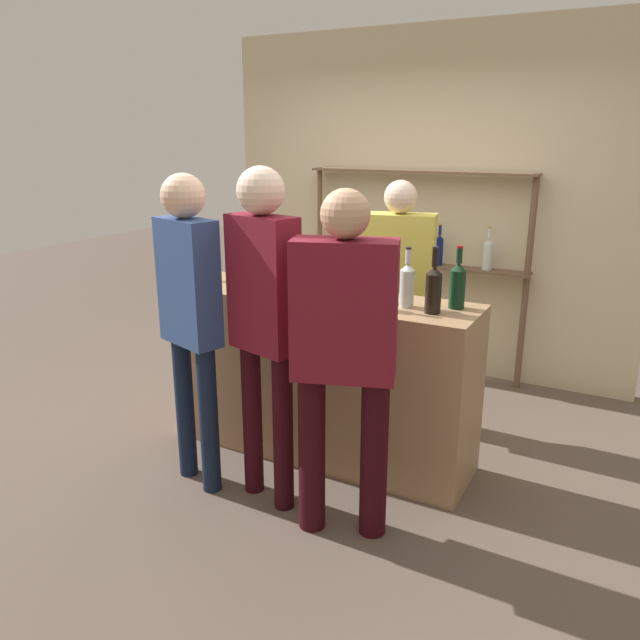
{
  "coord_description": "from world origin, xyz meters",
  "views": [
    {
      "loc": [
        1.72,
        -3.2,
        1.97
      ],
      "look_at": [
        0.0,
        0.0,
        0.89
      ],
      "focal_mm": 35.0,
      "sensor_mm": 36.0,
      "label": 1
    }
  ],
  "objects_px": {
    "server_behind_counter": "(397,284)",
    "customer_center": "(264,308)",
    "counter_bottle_4": "(322,281)",
    "counter_bottle_5": "(361,284)",
    "counter_bottle_1": "(458,284)",
    "customer_right": "(344,344)",
    "counter_bottle_2": "(433,288)",
    "cork_jar": "(304,276)",
    "wine_glass": "(213,263)",
    "counter_bottle_3": "(407,284)",
    "ice_bucket": "(293,276)",
    "counter_bottle_0": "(353,276)",
    "customer_left": "(190,304)"
  },
  "relations": [
    {
      "from": "ice_bucket",
      "to": "counter_bottle_0",
      "type": "bearing_deg",
      "value": 11.92
    },
    {
      "from": "counter_bottle_2",
      "to": "counter_bottle_5",
      "type": "xyz_separation_m",
      "value": [
        -0.39,
        -0.06,
        -0.01
      ]
    },
    {
      "from": "counter_bottle_3",
      "to": "customer_center",
      "type": "relative_size",
      "value": 0.19
    },
    {
      "from": "counter_bottle_2",
      "to": "server_behind_counter",
      "type": "xyz_separation_m",
      "value": [
        -0.5,
        0.78,
        -0.2
      ]
    },
    {
      "from": "server_behind_counter",
      "to": "customer_center",
      "type": "relative_size",
      "value": 0.92
    },
    {
      "from": "counter_bottle_3",
      "to": "ice_bucket",
      "type": "xyz_separation_m",
      "value": [
        -0.71,
        -0.05,
        -0.02
      ]
    },
    {
      "from": "counter_bottle_5",
      "to": "cork_jar",
      "type": "distance_m",
      "value": 0.57
    },
    {
      "from": "ice_bucket",
      "to": "customer_right",
      "type": "bearing_deg",
      "value": -43.97
    },
    {
      "from": "counter_bottle_4",
      "to": "wine_glass",
      "type": "bearing_deg",
      "value": 168.39
    },
    {
      "from": "counter_bottle_2",
      "to": "wine_glass",
      "type": "distance_m",
      "value": 1.53
    },
    {
      "from": "ice_bucket",
      "to": "wine_glass",
      "type": "bearing_deg",
      "value": 173.23
    },
    {
      "from": "counter_bottle_4",
      "to": "customer_right",
      "type": "height_order",
      "value": "customer_right"
    },
    {
      "from": "cork_jar",
      "to": "server_behind_counter",
      "type": "distance_m",
      "value": 0.73
    },
    {
      "from": "counter_bottle_0",
      "to": "ice_bucket",
      "type": "distance_m",
      "value": 0.37
    },
    {
      "from": "counter_bottle_2",
      "to": "counter_bottle_3",
      "type": "distance_m",
      "value": 0.17
    },
    {
      "from": "counter_bottle_2",
      "to": "server_behind_counter",
      "type": "bearing_deg",
      "value": 122.86
    },
    {
      "from": "counter_bottle_3",
      "to": "cork_jar",
      "type": "xyz_separation_m",
      "value": [
        -0.73,
        0.13,
        -0.06
      ]
    },
    {
      "from": "customer_left",
      "to": "server_behind_counter",
      "type": "bearing_deg",
      "value": -8.25
    },
    {
      "from": "counter_bottle_1",
      "to": "customer_right",
      "type": "relative_size",
      "value": 0.2
    },
    {
      "from": "counter_bottle_5",
      "to": "ice_bucket",
      "type": "bearing_deg",
      "value": 172.06
    },
    {
      "from": "wine_glass",
      "to": "ice_bucket",
      "type": "height_order",
      "value": "ice_bucket"
    },
    {
      "from": "counter_bottle_1",
      "to": "counter_bottle_5",
      "type": "distance_m",
      "value": 0.53
    },
    {
      "from": "counter_bottle_0",
      "to": "customer_right",
      "type": "bearing_deg",
      "value": -67.58
    },
    {
      "from": "counter_bottle_4",
      "to": "customer_left",
      "type": "distance_m",
      "value": 0.75
    },
    {
      "from": "cork_jar",
      "to": "server_behind_counter",
      "type": "height_order",
      "value": "server_behind_counter"
    },
    {
      "from": "customer_left",
      "to": "counter_bottle_2",
      "type": "bearing_deg",
      "value": -45.29
    },
    {
      "from": "counter_bottle_4",
      "to": "counter_bottle_5",
      "type": "relative_size",
      "value": 0.96
    },
    {
      "from": "counter_bottle_1",
      "to": "cork_jar",
      "type": "xyz_separation_m",
      "value": [
        -0.99,
        0.03,
        -0.06
      ]
    },
    {
      "from": "counter_bottle_4",
      "to": "server_behind_counter",
      "type": "height_order",
      "value": "server_behind_counter"
    },
    {
      "from": "counter_bottle_0",
      "to": "counter_bottle_3",
      "type": "relative_size",
      "value": 1.02
    },
    {
      "from": "cork_jar",
      "to": "server_behind_counter",
      "type": "bearing_deg",
      "value": 56.33
    },
    {
      "from": "counter_bottle_3",
      "to": "server_behind_counter",
      "type": "height_order",
      "value": "server_behind_counter"
    },
    {
      "from": "counter_bottle_2",
      "to": "customer_right",
      "type": "height_order",
      "value": "customer_right"
    },
    {
      "from": "wine_glass",
      "to": "counter_bottle_1",
      "type": "bearing_deg",
      "value": 2.69
    },
    {
      "from": "counter_bottle_2",
      "to": "counter_bottle_4",
      "type": "height_order",
      "value": "counter_bottle_2"
    },
    {
      "from": "counter_bottle_1",
      "to": "cork_jar",
      "type": "relative_size",
      "value": 2.34
    },
    {
      "from": "counter_bottle_4",
      "to": "server_behind_counter",
      "type": "distance_m",
      "value": 0.91
    },
    {
      "from": "counter_bottle_3",
      "to": "server_behind_counter",
      "type": "distance_m",
      "value": 0.83
    },
    {
      "from": "counter_bottle_4",
      "to": "customer_center",
      "type": "height_order",
      "value": "customer_center"
    },
    {
      "from": "counter_bottle_0",
      "to": "wine_glass",
      "type": "height_order",
      "value": "counter_bottle_0"
    },
    {
      "from": "counter_bottle_0",
      "to": "customer_center",
      "type": "xyz_separation_m",
      "value": [
        -0.2,
        -0.64,
        -0.06
      ]
    },
    {
      "from": "wine_glass",
      "to": "server_behind_counter",
      "type": "distance_m",
      "value": 1.26
    },
    {
      "from": "customer_right",
      "to": "customer_left",
      "type": "xyz_separation_m",
      "value": [
        -0.94,
        0.02,
        0.07
      ]
    },
    {
      "from": "counter_bottle_3",
      "to": "server_behind_counter",
      "type": "bearing_deg",
      "value": 114.69
    },
    {
      "from": "wine_glass",
      "to": "ice_bucket",
      "type": "distance_m",
      "value": 0.66
    },
    {
      "from": "counter_bottle_4",
      "to": "customer_left",
      "type": "relative_size",
      "value": 0.19
    },
    {
      "from": "counter_bottle_5",
      "to": "cork_jar",
      "type": "bearing_deg",
      "value": 153.99
    },
    {
      "from": "cork_jar",
      "to": "ice_bucket",
      "type": "bearing_deg",
      "value": -81.86
    },
    {
      "from": "server_behind_counter",
      "to": "customer_center",
      "type": "distance_m",
      "value": 1.36
    },
    {
      "from": "counter_bottle_2",
      "to": "server_behind_counter",
      "type": "distance_m",
      "value": 0.95
    }
  ]
}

